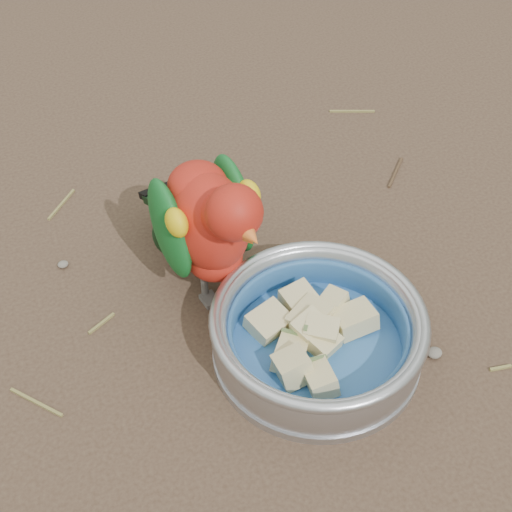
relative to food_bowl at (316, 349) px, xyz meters
name	(u,v)px	position (x,y,z in m)	size (l,w,h in m)	color
ground	(268,347)	(-0.04, 0.03, -0.01)	(60.00, 60.00, 0.00)	#493528
food_bowl	(316,349)	(0.00, 0.00, 0.00)	(0.22, 0.22, 0.02)	#B2B2BA
bowl_wall	(318,330)	(0.00, 0.00, 0.03)	(0.22, 0.22, 0.04)	#B2B2BA
fruit_wedges	(318,335)	(0.00, 0.00, 0.02)	(0.13, 0.13, 0.03)	beige
lory_parrot	(210,232)	(-0.07, 0.13, 0.08)	(0.10, 0.22, 0.18)	#AD1F13
ground_debris	(242,348)	(-0.07, 0.03, -0.01)	(0.90, 0.80, 0.01)	olive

